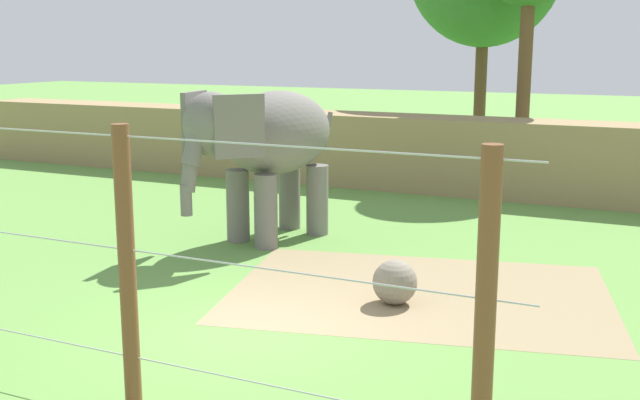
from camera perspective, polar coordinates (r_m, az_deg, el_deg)
name	(u,v)px	position (r m, az deg, el deg)	size (l,w,h in m)	color
ground_plane	(250,332)	(12.06, -5.15, -9.66)	(120.00, 120.00, 0.00)	#609342
dirt_patch	(419,293)	(13.92, 7.28, -6.77)	(6.58, 4.69, 0.01)	#937F5B
embankment_wall	(464,156)	(23.15, 10.53, 3.23)	(36.00, 1.80, 2.19)	#997F56
elephant	(266,141)	(17.02, -3.97, 4.35)	(2.51, 4.42, 3.38)	slate
enrichment_ball	(395,282)	(13.21, 5.52, -6.02)	(0.76, 0.76, 0.76)	gray
cable_fence	(131,269)	(9.43, -13.71, -4.96)	(9.33, 0.21, 3.43)	brown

